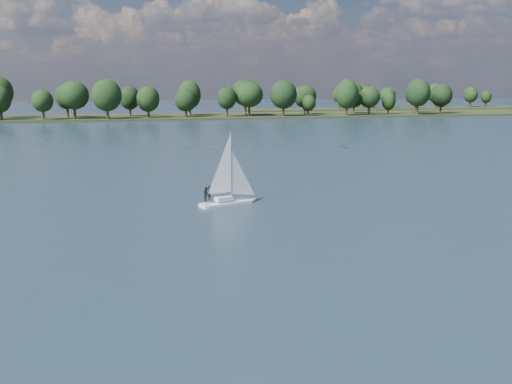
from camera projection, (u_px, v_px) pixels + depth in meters
ground at (178, 148)px, 118.73m from camera, size 700.00×700.00×0.00m
far_shore at (147, 118)px, 225.54m from camera, size 660.00×40.00×1.50m
far_shore_back at (441, 109)px, 309.02m from camera, size 220.00×30.00×1.40m
sailboat at (226, 184)px, 63.03m from camera, size 6.63×3.85×8.42m
treeline at (164, 97)px, 221.54m from camera, size 562.74×74.32×17.83m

